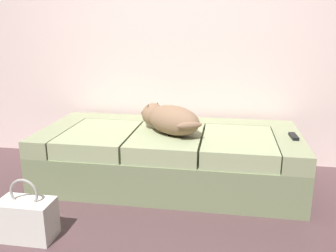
{
  "coord_description": "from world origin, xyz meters",
  "views": [
    {
      "loc": [
        0.43,
        -1.63,
        1.21
      ],
      "look_at": [
        0.0,
        0.97,
        0.48
      ],
      "focal_mm": 38.38,
      "sensor_mm": 36.0,
      "label": 1
    }
  ],
  "objects_px": {
    "tv_remote": "(294,136)",
    "handbag": "(27,219)",
    "couch": "(169,156)",
    "dog_tan": "(169,119)"
  },
  "relations": [
    {
      "from": "tv_remote",
      "to": "handbag",
      "type": "xyz_separation_m",
      "value": [
        -1.62,
        -0.89,
        -0.31
      ]
    },
    {
      "from": "couch",
      "to": "tv_remote",
      "type": "relative_size",
      "value": 13.27
    },
    {
      "from": "couch",
      "to": "handbag",
      "type": "bearing_deg",
      "value": -126.59
    },
    {
      "from": "tv_remote",
      "to": "handbag",
      "type": "bearing_deg",
      "value": -155.37
    },
    {
      "from": "dog_tan",
      "to": "handbag",
      "type": "distance_m",
      "value": 1.19
    },
    {
      "from": "tv_remote",
      "to": "couch",
      "type": "bearing_deg",
      "value": 173.36
    },
    {
      "from": "tv_remote",
      "to": "handbag",
      "type": "relative_size",
      "value": 0.4
    },
    {
      "from": "dog_tan",
      "to": "tv_remote",
      "type": "height_order",
      "value": "dog_tan"
    },
    {
      "from": "couch",
      "to": "handbag",
      "type": "xyz_separation_m",
      "value": [
        -0.69,
        -0.93,
        -0.09
      ]
    },
    {
      "from": "dog_tan",
      "to": "handbag",
      "type": "bearing_deg",
      "value": -129.06
    }
  ]
}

